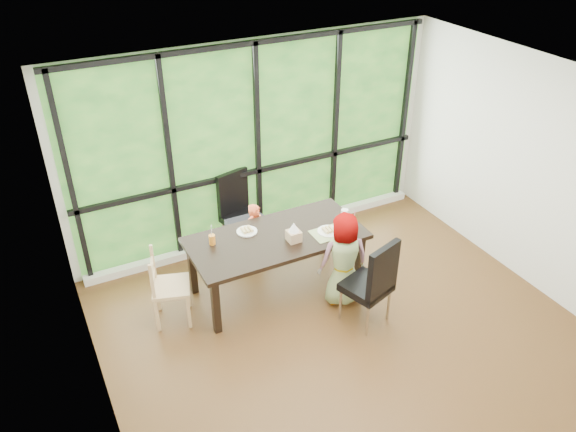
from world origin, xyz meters
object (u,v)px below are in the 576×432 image
Objects in this scene: chair_interior_leather at (367,281)px; green_cup at (353,226)px; child_older at (345,259)px; dining_table at (277,263)px; child_toddler at (256,235)px; plate_near at (328,231)px; white_mug at (345,213)px; orange_cup at (212,240)px; chair_window_leather at (243,214)px; tissue_box at (294,236)px; plate_far at (247,231)px; chair_end_beech at (171,287)px.

chair_interior_leather is 0.75m from green_cup.
child_older reaches higher than chair_interior_leather.
dining_table is 2.37× the size of child_toddler.
green_cup is (0.28, -0.10, 0.06)m from plate_near.
chair_interior_leather is 11.93× the size of white_mug.
white_mug reaches higher than plate_near.
chair_window_leather is at bearing 47.93° from orange_cup.
dining_table is at bearing 161.49° from plate_near.
tissue_box is (0.85, -0.36, 0.00)m from orange_cup.
child_toddler is 3.54× the size of plate_far.
chair_end_beech is at bearing -159.12° from chair_window_leather.
chair_end_beech is at bearing 171.21° from green_cup.
chair_end_beech reaches higher than green_cup.
tissue_box is (0.14, -0.17, 0.44)m from dining_table.
green_cup is (2.13, -0.33, 0.36)m from chair_end_beech.
green_cup is at bearing -9.92° from tissue_box.
chair_window_leather is at bearing 71.16° from plate_far.
plate_far is (-0.89, 1.19, 0.22)m from chair_interior_leather.
chair_end_beech reaches higher than tissue_box.
white_mug reaches higher than dining_table.
chair_end_beech is 6.95× the size of green_cup.
tissue_box is at bearing -45.31° from plate_far.
child_older is at bearing -29.14° from orange_cup.
dining_table is 0.84m from child_older.
chair_interior_leather reaches higher than orange_cup.
tissue_box is at bearing -101.29° from child_toddler.
chair_window_leather is 1.36m from white_mug.
green_cup is (0.86, -0.88, 0.38)m from child_toddler.
orange_cup reaches higher than plate_near.
orange_cup is 0.92m from tissue_box.
chair_window_leather is at bearing 98.11° from tissue_box.
child_toddler is (1.27, 0.55, -0.02)m from chair_end_beech.
plate_near is at bearing -18.51° from dining_table.
chair_window_leather reaches higher than child_toddler.
plate_near is (-0.02, 0.35, 0.18)m from child_older.
dining_table is at bearing -28.71° from child_older.
child_toddler is at bearing 126.77° from plate_near.
chair_interior_leather is at bearing -89.54° from child_toddler.
plate_near is 2.02× the size of green_cup.
chair_interior_leather reaches higher than plate_near.
plate_near is 1.78× the size of tissue_box.
plate_far is (-0.24, -0.71, 0.22)m from chair_window_leather.
tissue_box is (-0.80, -0.19, 0.02)m from white_mug.
plate_far is 0.93× the size of plate_near.
chair_end_beech reaches higher than dining_table.
orange_cup is at bearing -58.53° from chair_interior_leather.
green_cup is at bearing -67.38° from child_toddler.
chair_window_leather is at bearing -89.27° from chair_interior_leather.
dining_table is 15.71× the size of green_cup.
white_mug is (0.93, -0.56, 0.37)m from child_toddler.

